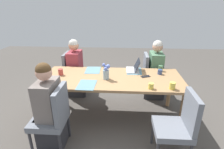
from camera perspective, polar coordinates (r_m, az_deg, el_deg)
ground_plane at (r=3.22m, az=-0.00°, el=-12.95°), size 10.00×10.00×0.00m
dining_table at (r=2.89m, az=-0.00°, el=-2.21°), size 2.26×0.93×0.73m
chair_near_left_near at (r=3.83m, az=-12.41°, el=0.94°), size 0.44×0.44×0.90m
person_near_left_near at (r=3.75m, az=-11.58°, el=0.98°), size 0.36×0.40×1.19m
chair_far_left_mid at (r=2.48m, az=-18.25°, el=-12.32°), size 0.44×0.44×0.90m
person_far_left_mid at (r=2.54m, az=-19.43°, el=-10.88°), size 0.36×0.40×1.19m
chair_near_left_far at (r=3.73m, az=12.38°, el=0.38°), size 0.44×0.44×0.90m
person_near_left_far at (r=3.68m, az=13.69°, el=0.40°), size 0.36×0.40×1.19m
chair_far_right_near at (r=2.37m, az=20.78°, el=-14.51°), size 0.44×0.44×0.90m
flower_vase at (r=2.76m, az=-1.90°, el=0.81°), size 0.12×0.11×0.26m
placemat_near_left_near at (r=3.18m, az=-6.14°, el=1.43°), size 0.27×0.37×0.00m
placemat_far_left_mid at (r=2.64m, az=-8.14°, el=-3.28°), size 0.27×0.37×0.00m
placemat_near_left_far at (r=3.15m, az=7.12°, el=1.12°), size 0.27×0.36×0.00m
laptop_near_left_far at (r=3.15m, az=7.08°, el=1.94°), size 0.22×0.32×0.20m
coffee_mug_near_left at (r=3.09m, az=15.18°, el=0.82°), size 0.07×0.07×0.08m
coffee_mug_near_right at (r=3.06m, az=-16.21°, el=0.78°), size 0.08×0.08×0.11m
coffee_mug_centre_left at (r=2.61m, az=18.88°, el=-3.45°), size 0.08×0.08×0.10m
coffee_mug_centre_right at (r=3.23m, az=15.37°, el=1.93°), size 0.08×0.08×0.10m
coffee_mug_far_left at (r=2.54m, az=12.44°, el=-3.61°), size 0.07×0.07×0.08m
phone_black at (r=2.94m, az=10.75°, el=-0.62°), size 0.17×0.12×0.01m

